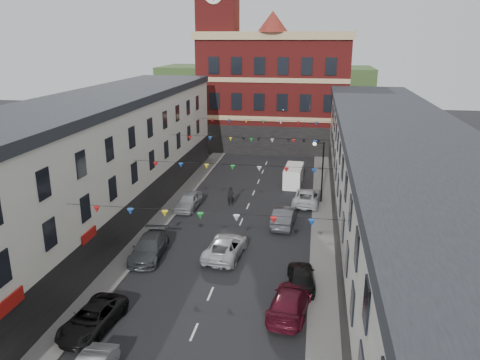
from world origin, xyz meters
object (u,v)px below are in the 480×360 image
Objects in this scene: car_left_d at (149,247)px; car_right_c at (290,301)px; car_right_e at (284,216)px; white_van at (293,176)px; moving_car at (225,247)px; street_lamp at (320,164)px; car_right_d at (301,276)px; pedestrian at (231,196)px; car_left_c at (92,318)px; car_left_e at (189,201)px; car_right_f at (307,197)px.

car_left_d is 11.90m from car_right_c.
car_right_e is 1.04× the size of white_van.
street_lamp is at bearing -112.78° from moving_car.
pedestrian is at bearing -67.89° from car_right_d.
white_van reaches higher than car_right_e.
car_right_d is at bearing -72.27° from pedestrian.
car_left_c is at bearing 64.63° from car_right_e.
street_lamp reaches higher than car_left_d.
car_left_d is at bearing -131.35° from street_lamp.
street_lamp is at bearing -98.45° from car_right_d.
car_left_e reaches higher than car_right_f.
pedestrian reaches higher than moving_car.
car_left_c is (-12.05, -22.61, -3.25)m from street_lamp.
car_left_c is 0.97× the size of car_right_e.
car_left_d is at bearing 15.36° from moving_car.
white_van is at bearing 46.88° from car_left_e.
car_left_d is 1.00× the size of car_right_c.
moving_car is (-5.08, 6.63, -0.02)m from car_right_c.
car_right_f is at bearing -109.78° from moving_car.
car_left_d is at bearing -117.66° from pedestrian.
car_right_d reaches higher than car_left_c.
moving_car is 18.57m from white_van.
street_lamp is 1.24× the size of car_right_e.
car_right_f is (0.00, 15.69, 0.02)m from car_right_d.
car_right_f is (1.81, 5.64, -0.06)m from car_right_e.
street_lamp is 6.74m from white_van.
car_left_d is 0.99× the size of moving_car.
car_right_d is 0.80× the size of car_right_f.
car_left_c is 24.70m from car_right_f.
car_left_d is 0.98× the size of car_right_f.
car_left_c is at bearing -105.57° from white_van.
car_left_d is 1.23× the size of car_right_d.
car_right_f is at bearing 69.70° from car_left_c.
car_right_d is 15.69m from car_right_f.
car_right_e is at bearing 34.72° from car_left_d.
car_right_d is 10.22m from car_right_e.
car_left_e is at bearing -54.14° from car_right_d.
white_van is at bearing -97.42° from moving_car.
car_left_c is 0.89× the size of car_right_f.
car_right_c is (10.32, -15.75, 0.00)m from car_left_e.
moving_car is at bearing -57.69° from car_left_e.
car_right_f is 6.19m from white_van.
car_left_e is at bearing -163.33° from street_lamp.
street_lamp reaches higher than white_van.
car_right_e is 0.92× the size of car_right_f.
moving_car is 10.67m from pedestrian.
car_left_e is 10.53m from moving_car.
pedestrian reaches higher than car_right_f.
car_right_c is 1.22× the size of car_right_d.
car_left_d is (0.00, 8.91, 0.09)m from car_left_c.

